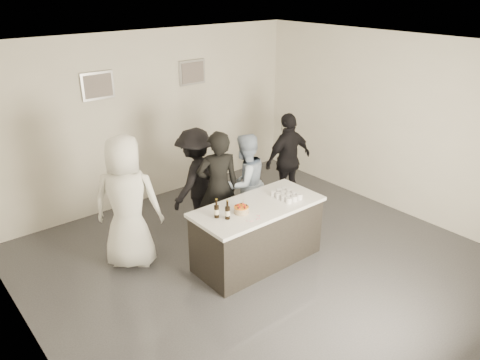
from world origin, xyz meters
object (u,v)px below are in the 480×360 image
(bar_counter, at_px, (257,234))
(beer_bottle_b, at_px, (227,210))
(cake, at_px, (241,210))
(person_guest_back, at_px, (196,179))
(person_main_blue, at_px, (245,183))
(person_main_black, at_px, (218,188))
(person_guest_right, at_px, (288,160))
(person_guest_left, at_px, (127,203))
(beer_bottle_a, at_px, (216,208))

(bar_counter, relative_size, beer_bottle_b, 7.15)
(cake, height_order, person_guest_back, person_guest_back)
(cake, height_order, person_main_blue, person_main_blue)
(person_main_black, distance_m, person_main_blue, 0.54)
(person_guest_right, xyz_separation_m, person_guest_back, (-1.75, 0.31, -0.00))
(bar_counter, xyz_separation_m, person_guest_right, (1.68, 1.10, 0.39))
(cake, xyz_separation_m, person_main_black, (0.26, 0.87, -0.05))
(cake, height_order, person_guest_left, person_guest_left)
(beer_bottle_b, xyz_separation_m, person_guest_right, (2.24, 1.15, -0.19))
(beer_bottle_a, bearing_deg, person_guest_back, 66.55)
(beer_bottle_a, relative_size, beer_bottle_b, 1.00)
(person_main_black, xyz_separation_m, person_main_blue, (0.54, 0.02, -0.08))
(cake, distance_m, beer_bottle_b, 0.26)
(bar_counter, bearing_deg, person_guest_left, 141.97)
(bar_counter, bearing_deg, beer_bottle_a, 173.79)
(person_main_black, bearing_deg, person_guest_back, -65.79)
(person_guest_left, bearing_deg, beer_bottle_b, 166.85)
(person_main_blue, distance_m, person_guest_right, 1.23)
(beer_bottle_a, height_order, person_guest_left, person_guest_left)
(person_guest_back, bearing_deg, beer_bottle_b, 47.01)
(cake, distance_m, person_guest_back, 1.47)
(person_main_blue, relative_size, person_guest_back, 0.96)
(beer_bottle_a, distance_m, person_main_black, 0.98)
(person_guest_right, bearing_deg, beer_bottle_a, 26.18)
(person_main_black, height_order, person_guest_back, person_main_black)
(bar_counter, relative_size, person_main_black, 1.05)
(cake, bearing_deg, person_guest_left, 133.70)
(person_guest_left, bearing_deg, person_main_blue, -146.82)
(cake, relative_size, person_guest_right, 0.12)
(beer_bottle_a, relative_size, person_main_black, 0.15)
(beer_bottle_a, bearing_deg, person_guest_right, 23.81)
(beer_bottle_b, height_order, person_guest_right, person_guest_right)
(person_guest_left, xyz_separation_m, person_guest_back, (1.33, 0.31, -0.12))
(beer_bottle_a, height_order, person_main_black, person_main_black)
(bar_counter, xyz_separation_m, person_main_black, (-0.06, 0.83, 0.44))
(beer_bottle_b, distance_m, person_main_black, 1.03)
(beer_bottle_a, xyz_separation_m, person_main_black, (0.60, 0.76, -0.14))
(person_guest_back, bearing_deg, person_main_blue, 110.60)
(cake, bearing_deg, person_main_black, 73.04)
(person_main_black, bearing_deg, beer_bottle_a, 74.57)
(bar_counter, height_order, beer_bottle_a, beer_bottle_a)
(person_main_black, height_order, person_guest_right, person_main_black)
(bar_counter, bearing_deg, cake, -174.02)
(cake, bearing_deg, beer_bottle_a, 162.40)
(bar_counter, height_order, person_main_black, person_main_black)
(cake, bearing_deg, person_guest_right, 29.55)
(bar_counter, height_order, person_guest_left, person_guest_left)
(person_guest_left, bearing_deg, cake, 174.40)
(bar_counter, distance_m, beer_bottle_b, 0.81)
(beer_bottle_a, bearing_deg, beer_bottle_b, -54.17)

